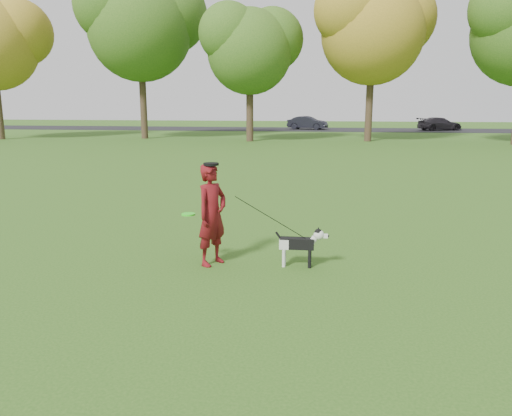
# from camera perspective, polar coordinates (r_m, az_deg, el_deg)

# --- Properties ---
(ground) EXTENTS (120.00, 120.00, 0.00)m
(ground) POSITION_cam_1_polar(r_m,az_deg,el_deg) (8.98, 1.81, -5.58)
(ground) COLOR #285116
(ground) RESTS_ON ground
(road) EXTENTS (120.00, 7.00, 0.02)m
(road) POSITION_cam_1_polar(r_m,az_deg,el_deg) (48.60, 6.46, 8.91)
(road) COLOR black
(road) RESTS_ON ground
(man) EXTENTS (0.67, 0.75, 1.73)m
(man) POSITION_cam_1_polar(r_m,az_deg,el_deg) (8.40, -5.05, -0.76)
(man) COLOR #600D11
(man) RESTS_ON ground
(dog) EXTENTS (0.90, 0.18, 0.68)m
(dog) POSITION_cam_1_polar(r_m,az_deg,el_deg) (8.38, 5.18, -3.96)
(dog) COLOR black
(dog) RESTS_ON ground
(car_mid) EXTENTS (3.98, 2.29, 1.24)m
(car_mid) POSITION_cam_1_polar(r_m,az_deg,el_deg) (48.58, 5.91, 9.67)
(car_mid) COLOR black
(car_mid) RESTS_ON road
(car_right) EXTENTS (4.37, 2.80, 1.18)m
(car_right) POSITION_cam_1_polar(r_m,az_deg,el_deg) (49.77, 20.26, 9.01)
(car_right) COLOR black
(car_right) RESTS_ON road
(man_held_items) EXTENTS (2.14, 0.30, 1.28)m
(man_held_items) POSITION_cam_1_polar(r_m,az_deg,el_deg) (8.25, 1.58, -1.06)
(man_held_items) COLOR #2EF21E
(man_held_items) RESTS_ON ground
(tree_row) EXTENTS (51.74, 8.86, 12.01)m
(tree_row) POSITION_cam_1_polar(r_m,az_deg,el_deg) (34.97, 3.84, 19.85)
(tree_row) COLOR #38281C
(tree_row) RESTS_ON ground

